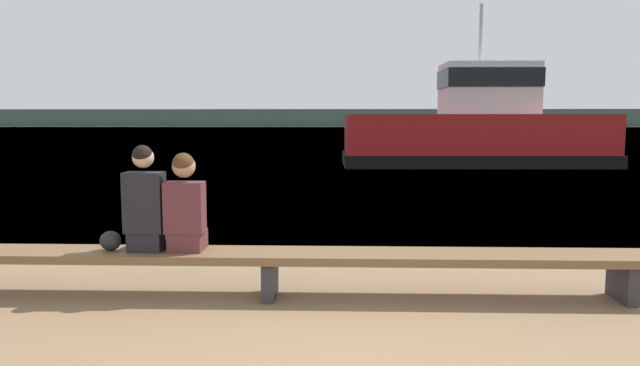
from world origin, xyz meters
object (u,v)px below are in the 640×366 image
object	(u,v)px
bench_main	(270,259)
person_right	(185,206)
shopping_bag	(110,241)
person_left	(145,204)
tugboat_red	(476,133)

from	to	relation	value
bench_main	person_right	distance (m)	0.98
bench_main	shopping_bag	world-z (taller)	shopping_bag
person_left	person_right	distance (m)	0.40
bench_main	person_left	size ratio (longest dim) A/B	7.13
person_left	person_right	world-z (taller)	person_left
person_left	shopping_bag	xyz separation A→B (m)	(-0.36, 0.00, -0.37)
bench_main	tugboat_red	world-z (taller)	tugboat_red
tugboat_red	person_right	bearing A→B (deg)	156.56
person_left	person_right	bearing A→B (deg)	0.03
bench_main	person_right	bearing A→B (deg)	-179.90
tugboat_red	bench_main	bearing A→B (deg)	159.00
bench_main	person_left	xyz separation A→B (m)	(-1.22, -0.00, 0.54)
person_right	shopping_bag	distance (m)	0.83
person_right	shopping_bag	bearing A→B (deg)	-179.98
shopping_bag	person_left	bearing A→B (deg)	-0.00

